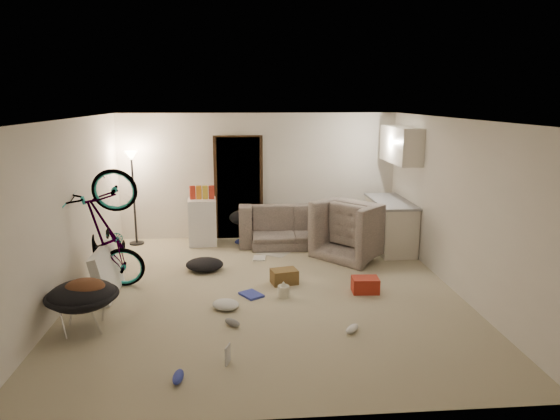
{
  "coord_description": "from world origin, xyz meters",
  "views": [
    {
      "loc": [
        -0.37,
        -6.89,
        2.78
      ],
      "look_at": [
        0.24,
        0.6,
        1.09
      ],
      "focal_mm": 32.0,
      "sensor_mm": 36.0,
      "label": 1
    }
  ],
  "objects": [
    {
      "name": "hoodie",
      "position": [
        -2.25,
        -1.1,
        0.56
      ],
      "size": [
        0.49,
        0.41,
        0.22
      ],
      "primitive_type": "ellipsoid",
      "rotation": [
        0.0,
        0.0,
        0.02
      ],
      "color": "brown",
      "rests_on": "saucer_chair"
    },
    {
      "name": "snack_box_2",
      "position": [
        -1.04,
        2.55,
        1.0
      ],
      "size": [
        0.11,
        0.08,
        0.3
      ],
      "primitive_type": "cube",
      "rotation": [
        0.0,
        0.0,
        0.14
      ],
      "color": "gold",
      "rests_on": "mini_fridge"
    },
    {
      "name": "drink_case_a",
      "position": [
        0.28,
        0.3,
        0.11
      ],
      "size": [
        0.44,
        0.36,
        0.22
      ],
      "primitive_type": "cube",
      "rotation": [
        0.0,
        0.0,
        0.22
      ],
      "color": "brown",
      "rests_on": "floor"
    },
    {
      "name": "wall_right",
      "position": [
        2.76,
        0.0,
        1.25
      ],
      "size": [
        0.02,
        6.0,
        2.5
      ],
      "primitive_type": "cube",
      "color": "silver",
      "rests_on": "floor"
    },
    {
      "name": "shoe_0",
      "position": [
        -0.38,
        2.5,
        0.05
      ],
      "size": [
        0.29,
        0.25,
        0.1
      ],
      "primitive_type": "ellipsoid",
      "rotation": [
        0.0,
        0.0,
        0.62
      ],
      "color": "#2C389F",
      "rests_on": "floor"
    },
    {
      "name": "sofa_drape",
      "position": [
        -0.31,
        2.45,
        0.54
      ],
      "size": [
        0.61,
        0.52,
        0.28
      ],
      "primitive_type": "ellipsoid",
      "rotation": [
        0.0,
        0.0,
        0.11
      ],
      "color": "black",
      "rests_on": "sofa"
    },
    {
      "name": "ceiling",
      "position": [
        0.0,
        0.0,
        2.51
      ],
      "size": [
        5.5,
        6.0,
        0.02
      ],
      "primitive_type": "cube",
      "color": "white",
      "rests_on": "wall_back"
    },
    {
      "name": "snack_box_1",
      "position": [
        -1.16,
        2.55,
        1.0
      ],
      "size": [
        0.1,
        0.07,
        0.3
      ],
      "primitive_type": "cube",
      "rotation": [
        0.0,
        0.0,
        -0.01
      ],
      "color": "#C67518",
      "rests_on": "mini_fridge"
    },
    {
      "name": "mini_fridge",
      "position": [
        -1.11,
        2.55,
        0.45
      ],
      "size": [
        0.56,
        0.56,
        0.89
      ],
      "primitive_type": "cube",
      "rotation": [
        0.0,
        0.0,
        0.07
      ],
      "color": "white",
      "rests_on": "floor"
    },
    {
      "name": "shoe_2",
      "position": [
        -1.02,
        -2.31,
        0.05
      ],
      "size": [
        0.13,
        0.27,
        0.1
      ],
      "primitive_type": "ellipsoid",
      "rotation": [
        0.0,
        0.0,
        1.49
      ],
      "color": "#2C389F",
      "rests_on": "floor"
    },
    {
      "name": "shoe_3",
      "position": [
        -0.5,
        -1.11,
        0.04
      ],
      "size": [
        0.24,
        0.24,
        0.09
      ],
      "primitive_type": "ellipsoid",
      "rotation": [
        0.0,
        0.0,
        -0.78
      ],
      "color": "slate",
      "rests_on": "floor"
    },
    {
      "name": "book_asset",
      "position": [
        -0.56,
        -2.09,
        0.01
      ],
      "size": [
        0.25,
        0.22,
        0.02
      ],
      "primitive_type": "imported",
      "rotation": [
        0.0,
        0.0,
        1.23
      ],
      "color": "#A62919",
      "rests_on": "floor"
    },
    {
      "name": "newspaper",
      "position": [
        0.22,
        1.85,
        0.0
      ],
      "size": [
        0.67,
        0.63,
        0.01
      ],
      "primitive_type": "cube",
      "rotation": [
        0.0,
        0.0,
        1.01
      ],
      "color": "#B1ADA4",
      "rests_on": "floor"
    },
    {
      "name": "armchair",
      "position": [
        1.75,
        1.64,
        0.38
      ],
      "size": [
        1.52,
        1.53,
        0.75
      ],
      "primitive_type": "imported",
      "rotation": [
        0.0,
        0.0,
        2.3
      ],
      "color": "#313832",
      "rests_on": "floor"
    },
    {
      "name": "juicer",
      "position": [
        0.22,
        -0.23,
        0.1
      ],
      "size": [
        0.17,
        0.17,
        0.24
      ],
      "color": "beige",
      "rests_on": "floor"
    },
    {
      "name": "wall_back",
      "position": [
        0.0,
        3.01,
        1.25
      ],
      "size": [
        5.5,
        0.02,
        2.5
      ],
      "primitive_type": "cube",
      "color": "silver",
      "rests_on": "floor"
    },
    {
      "name": "book_white",
      "position": [
        -0.05,
        1.52,
        0.01
      ],
      "size": [
        0.24,
        0.3,
        0.03
      ],
      "primitive_type": "cube",
      "rotation": [
        0.0,
        0.0,
        -0.1
      ],
      "color": "silver",
      "rests_on": "floor"
    },
    {
      "name": "kitchen_uppers",
      "position": [
        2.56,
        2.0,
        1.95
      ],
      "size": [
        0.38,
        1.4,
        0.65
      ],
      "primitive_type": "cube",
      "color": "beige",
      "rests_on": "wall_right"
    },
    {
      "name": "clothes_lump_c",
      "position": [
        -0.59,
        -0.57,
        0.06
      ],
      "size": [
        0.48,
        0.46,
        0.12
      ],
      "primitive_type": "ellipsoid",
      "rotation": [
        0.0,
        0.0,
        -0.51
      ],
      "color": "silver",
      "rests_on": "floor"
    },
    {
      "name": "doorway",
      "position": [
        -0.4,
        2.97,
        1.02
      ],
      "size": [
        0.85,
        0.1,
        2.04
      ],
      "primitive_type": "cube",
      "color": "black",
      "rests_on": "floor"
    },
    {
      "name": "wall_left",
      "position": [
        -2.76,
        0.0,
        1.25
      ],
      "size": [
        0.02,
        6.0,
        2.5
      ],
      "primitive_type": "cube",
      "color": "silver",
      "rests_on": "floor"
    },
    {
      "name": "drink_case_b",
      "position": [
        1.43,
        -0.14,
        0.11
      ],
      "size": [
        0.4,
        0.3,
        0.22
      ],
      "primitive_type": "cube",
      "rotation": [
        0.0,
        0.0,
        -0.06
      ],
      "color": "#A62919",
      "rests_on": "floor"
    },
    {
      "name": "counter_top",
      "position": [
        2.43,
        2.0,
        0.9
      ],
      "size": [
        0.64,
        1.54,
        0.04
      ],
      "primitive_type": "cube",
      "color": "gray",
      "rests_on": "kitchen_counter"
    },
    {
      "name": "floor",
      "position": [
        0.0,
        0.0,
        -0.01
      ],
      "size": [
        5.5,
        6.0,
        0.02
      ],
      "primitive_type": "cube",
      "color": "#B4A98A",
      "rests_on": "ground"
    },
    {
      "name": "snack_box_0",
      "position": [
        -1.28,
        2.55,
        1.0
      ],
      "size": [
        0.12,
        0.1,
        0.3
      ],
      "primitive_type": "cube",
      "rotation": [
        0.0,
        0.0,
        0.33
      ],
      "color": "#A62919",
      "rests_on": "mini_fridge"
    },
    {
      "name": "door_trim",
      "position": [
        -0.4,
        2.94,
        1.02
      ],
      "size": [
        0.97,
        0.04,
        2.1
      ],
      "primitive_type": "cube",
      "color": "black",
      "rests_on": "floor"
    },
    {
      "name": "book_blue",
      "position": [
        -0.24,
        -0.15,
        0.02
      ],
      "size": [
        0.38,
        0.41,
        0.03
      ],
      "primitive_type": "cube",
      "rotation": [
        0.0,
        0.0,
        0.57
      ],
      "color": "#2C389F",
      "rests_on": "floor"
    },
    {
      "name": "sofa",
      "position": [
        0.64,
        2.45,
        0.3
      ],
      "size": [
        2.09,
        0.85,
        0.61
      ],
      "primitive_type": "imported",
      "rotation": [
        0.0,
        0.0,
        3.13
      ],
      "color": "#313832",
      "rests_on": "floor"
    },
    {
      "name": "clothes_lump_a",
      "position": [
        -0.98,
        1.01,
        0.1
      ],
      "size": [
        0.67,
        0.59,
        0.2
      ],
      "primitive_type": "ellipsoid",
      "rotation": [
        0.0,
        0.0,
        -0.1
      ],
      "color": "black",
      "rests_on": "floor"
    },
    {
      "name": "shoe_4",
      "position": [
        0.96,
        -1.4,
        0.05
      ],
      "size": [
        0.24,
        0.26,
        0.09
      ],
      "primitive_type": "ellipsoid",
      "rotation": [
        0.0,
        0.0,
        0.85
      ],
      "color": "white",
      "rests_on": "floor"
    },
    {
      "name": "wall_front",
      "position": [
        0.0,
        -3.01,
        1.25
      ],
      "size": [
        5.5,
        0.02,
        2.5
      ],
      "primitive_type": "cube",
      "color": "silver",
      "rests_on": "floor"
    },
    {
      "name": "saucer_chair",
      "position": [
        -2.3,
        -1.07,
        0.37
      ],
      "size": [
        0.87,
        0.87,
        0.62
      ],
      "color": "silver",
      "rests_on": "floor"
    },
    {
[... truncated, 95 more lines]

